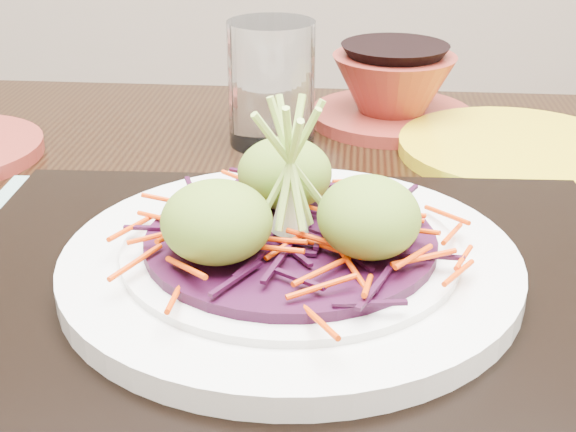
{
  "coord_description": "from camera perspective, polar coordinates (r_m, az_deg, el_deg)",
  "views": [
    {
      "loc": [
        -0.06,
        -0.54,
        1.04
      ],
      "look_at": [
        -0.03,
        -0.09,
        0.83
      ],
      "focal_mm": 50.0,
      "sensor_mm": 36.0,
      "label": 1
    }
  ],
  "objects": [
    {
      "name": "dining_table",
      "position": [
        0.61,
        -0.49,
        -11.23
      ],
      "size": [
        1.36,
        1.02,
        0.77
      ],
      "rotation": [
        0.0,
        0.0,
        -0.16
      ],
      "color": "black",
      "rests_on": "ground"
    },
    {
      "name": "placemat",
      "position": [
        0.5,
        0.17,
        -6.27
      ],
      "size": [
        0.53,
        0.44,
        0.0
      ],
      "primitive_type": "cube",
      "rotation": [
        0.0,
        0.0,
        -0.13
      ],
      "color": "#87AE9E",
      "rests_on": "dining_table"
    },
    {
      "name": "serving_tray",
      "position": [
        0.49,
        0.17,
        -5.12
      ],
      "size": [
        0.46,
        0.37,
        0.02
      ],
      "primitive_type": "cube",
      "rotation": [
        0.0,
        0.0,
        -0.13
      ],
      "color": "black",
      "rests_on": "placemat"
    },
    {
      "name": "white_plate",
      "position": [
        0.48,
        0.17,
        -3.21
      ],
      "size": [
        0.28,
        0.28,
        0.02
      ],
      "color": "white",
      "rests_on": "serving_tray"
    },
    {
      "name": "cabbage_bed",
      "position": [
        0.48,
        0.18,
        -1.74
      ],
      "size": [
        0.17,
        0.17,
        0.01
      ],
      "primitive_type": "cylinder",
      "color": "#2F0922",
      "rests_on": "white_plate"
    },
    {
      "name": "carrot_julienne",
      "position": [
        0.47,
        0.18,
        -0.82
      ],
      "size": [
        0.21,
        0.21,
        0.01
      ],
      "primitive_type": null,
      "color": "#E43B04",
      "rests_on": "cabbage_bed"
    },
    {
      "name": "guacamole_scoops",
      "position": [
        0.47,
        0.19,
        0.91
      ],
      "size": [
        0.15,
        0.13,
        0.05
      ],
      "color": "olive",
      "rests_on": "cabbage_bed"
    },
    {
      "name": "scallion_garnish",
      "position": [
        0.46,
        0.18,
        3.34
      ],
      "size": [
        0.06,
        0.06,
        0.1
      ],
      "primitive_type": null,
      "color": "#A5CF52",
      "rests_on": "cabbage_bed"
    },
    {
      "name": "water_glass",
      "position": [
        0.75,
        -1.18,
        9.39
      ],
      "size": [
        0.1,
        0.1,
        0.11
      ],
      "primitive_type": "cylinder",
      "rotation": [
        0.0,
        0.0,
        0.23
      ],
      "color": "white",
      "rests_on": "dining_table"
    },
    {
      "name": "terracotta_bowl_set",
      "position": [
        0.82,
        7.45,
        8.69
      ],
      "size": [
        0.22,
        0.22,
        0.07
      ],
      "rotation": [
        0.0,
        0.0,
        -0.5
      ],
      "color": "maroon",
      "rests_on": "dining_table"
    },
    {
      "name": "yellow_plate",
      "position": [
        0.76,
        15.9,
        4.63
      ],
      "size": [
        0.23,
        0.23,
        0.01
      ],
      "primitive_type": "cylinder",
      "rotation": [
        0.0,
        0.0,
        -0.06
      ],
      "color": "gold",
      "rests_on": "dining_table"
    }
  ]
}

